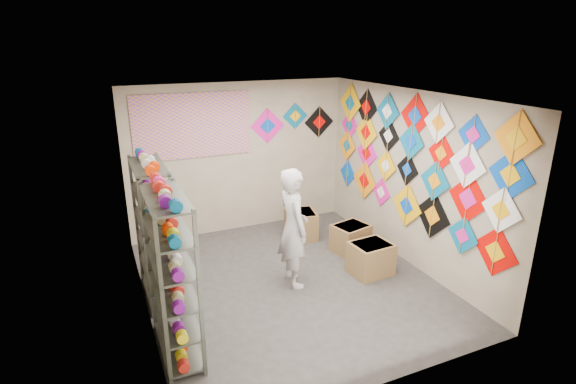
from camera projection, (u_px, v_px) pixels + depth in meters
name	position (u px, v px, depth m)	size (l,w,h in m)	color
ground	(290.00, 283.00, 6.58)	(4.50, 4.50, 0.00)	#33302D
room_walls	(290.00, 175.00, 6.05)	(4.50, 4.50, 4.50)	tan
shelf_rack_front	(172.00, 277.00, 4.86)	(0.40, 1.10, 1.90)	#4C5147
shelf_rack_back	(155.00, 232.00, 5.99)	(0.40, 1.10, 1.90)	#4C5147
string_spools	(162.00, 245.00, 5.39)	(0.12, 2.36, 0.12)	#F11F7E
kite_wall_display	(410.00, 161.00, 6.78)	(0.06, 4.23, 2.09)	#D70400
back_wall_kites	(293.00, 122.00, 8.30)	(1.68, 0.02, 0.72)	#ED189D
poster	(193.00, 126.00, 7.56)	(2.00, 0.01, 1.10)	#8753B5
shopkeeper	(293.00, 228.00, 6.31)	(0.45, 0.65, 1.74)	#BFB0AA
carton_a	(371.00, 258.00, 6.78)	(0.59, 0.49, 0.49)	olive
carton_b	(351.00, 238.00, 7.51)	(0.57, 0.46, 0.46)	olive
carton_c	(301.00, 224.00, 8.02)	(0.51, 0.56, 0.49)	olive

